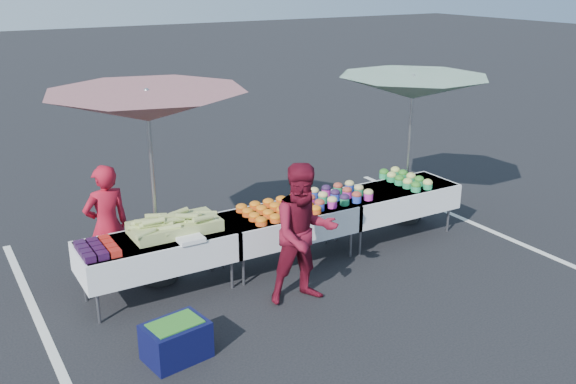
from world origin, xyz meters
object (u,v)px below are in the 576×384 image
vendor (107,226)px  storage_bin (176,340)px  table_left (158,250)px  customer (304,234)px  table_center (288,222)px  table_right (394,199)px  umbrella_right (413,88)px  umbrella_left (148,108)px

vendor → storage_bin: (0.09, -1.98, -0.57)m
table_left → customer: size_ratio=1.10×
table_center → customer: customer is taller
table_left → table_right: size_ratio=1.00×
table_center → storage_bin: 2.57m
umbrella_right → storage_bin: 5.20m
table_right → vendor: (-4.02, 0.60, 0.19)m
customer → storage_bin: size_ratio=2.49×
umbrella_right → storage_bin: size_ratio=4.29×
umbrella_right → storage_bin: bearing=-158.4°
customer → umbrella_right: umbrella_right is taller
table_center → customer: 1.09m
table_left → vendor: bearing=124.9°
table_center → umbrella_right: size_ratio=0.64×
table_center → table_left: bearing=180.0°
table_right → vendor: bearing=171.5°
umbrella_left → vendor: bearing=160.3°
vendor → table_left: bearing=117.7°
customer → umbrella_left: 2.34m
table_center → table_right: bearing=0.0°
umbrella_right → table_left: bearing=-174.5°
table_center → storage_bin: table_center is taller
table_left → table_center: 1.80m
vendor → storage_bin: bearing=85.3°
table_left → umbrella_right: size_ratio=0.64×
table_left → umbrella_left: size_ratio=0.69×
table_left → table_right: bearing=0.0°
table_left → table_right: (3.60, 0.00, 0.00)m
table_left → customer: 1.76m
table_center → umbrella_right: 2.84m
customer → table_right: bearing=34.5°
vendor → customer: (1.85, -1.59, 0.07)m
table_right → umbrella_left: bearing=173.4°
table_right → storage_bin: size_ratio=2.74×
customer → umbrella_right: 3.32m
table_left → customer: (1.43, -0.99, 0.26)m
umbrella_left → storage_bin: 2.72m
umbrella_left → table_right: bearing=-6.6°
umbrella_left → umbrella_right: umbrella_left is taller
table_center → umbrella_left: umbrella_left is taller
umbrella_left → umbrella_right: 4.05m
table_right → umbrella_left: umbrella_left is taller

